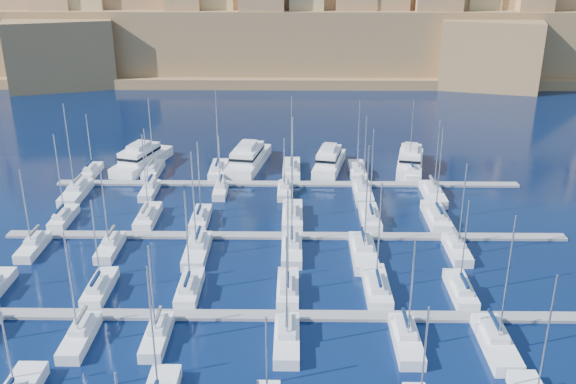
{
  "coord_description": "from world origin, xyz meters",
  "views": [
    {
      "loc": [
        1.48,
        -77.29,
        41.88
      ],
      "look_at": [
        0.44,
        6.0,
        8.88
      ],
      "focal_mm": 40.0,
      "sensor_mm": 36.0,
      "label": 1
    }
  ],
  "objects_px": {
    "motor_yacht_a": "(141,158)",
    "motor_yacht_d": "(410,161)",
    "motor_yacht_c": "(329,161)",
    "motor_yacht_b": "(248,158)"
  },
  "relations": [
    {
      "from": "motor_yacht_a",
      "to": "motor_yacht_b",
      "type": "height_order",
      "value": "same"
    },
    {
      "from": "motor_yacht_c",
      "to": "motor_yacht_d",
      "type": "xyz_separation_m",
      "value": [
        15.76,
        0.34,
        -0.0
      ]
    },
    {
      "from": "motor_yacht_c",
      "to": "motor_yacht_d",
      "type": "height_order",
      "value": "same"
    },
    {
      "from": "motor_yacht_c",
      "to": "motor_yacht_d",
      "type": "bearing_deg",
      "value": 1.25
    },
    {
      "from": "motor_yacht_a",
      "to": "motor_yacht_d",
      "type": "bearing_deg",
      "value": -0.75
    },
    {
      "from": "motor_yacht_b",
      "to": "motor_yacht_a",
      "type": "bearing_deg",
      "value": -178.73
    },
    {
      "from": "motor_yacht_a",
      "to": "motor_yacht_d",
      "type": "relative_size",
      "value": 1.1
    },
    {
      "from": "motor_yacht_a",
      "to": "motor_yacht_b",
      "type": "distance_m",
      "value": 20.98
    },
    {
      "from": "motor_yacht_a",
      "to": "motor_yacht_b",
      "type": "xyz_separation_m",
      "value": [
        20.97,
        0.47,
        0.0
      ]
    },
    {
      "from": "motor_yacht_b",
      "to": "motor_yacht_d",
      "type": "bearing_deg",
      "value": -2.1
    }
  ]
}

